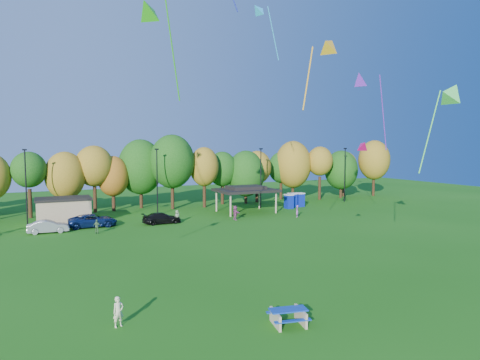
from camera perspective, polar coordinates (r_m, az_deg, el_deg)
name	(u,v)px	position (r m, az deg, el deg)	size (l,w,h in m)	color
ground	(319,333)	(23.36, 10.46, -19.46)	(160.00, 160.00, 0.00)	#19600F
tree_line	(127,170)	(63.91, -14.86, 1.25)	(93.57, 10.55, 11.15)	black
lamp_posts	(157,179)	(59.25, -10.99, 0.08)	(64.50, 0.25, 9.09)	black
utility_building	(64,211)	(55.86, -22.46, -3.82)	(6.30, 4.30, 3.25)	tan
pavilion	(246,190)	(60.73, 0.79, -1.31)	(8.20, 6.20, 3.77)	tan
porta_potties	(294,200)	(66.28, 7.19, -2.70)	(3.75, 2.25, 2.18)	#0C209E
picnic_table	(288,316)	(23.92, 6.45, -17.52)	(2.27, 2.00, 0.86)	tan
kite_flyer	(118,312)	(24.29, -15.92, -16.54)	(0.59, 0.39, 1.62)	beige
car_b	(48,227)	(51.18, -24.21, -5.69)	(1.48, 4.25, 1.40)	gray
car_c	(93,221)	(52.95, -19.03, -5.13)	(2.52, 5.47, 1.52)	#0D1F52
car_d	(162,218)	(53.08, -10.39, -5.02)	(1.90, 4.66, 1.35)	black
far_person_0	(177,217)	(53.28, -8.38, -4.84)	(0.77, 0.50, 1.57)	gray
far_person_2	(297,211)	(57.38, 7.61, -4.14)	(0.58, 0.38, 1.60)	#B259BC
far_person_3	(235,213)	(54.80, -0.63, -4.38)	(1.72, 0.55, 1.85)	#A4447F
far_person_4	(97,227)	(48.91, -18.53, -5.91)	(0.90, 0.37, 1.54)	#4D7547
kite_2	(361,79)	(46.75, 15.80, 12.81)	(4.67, 3.08, 8.42)	purple
kite_4	(452,93)	(38.81, 26.43, 10.39)	(4.71, 2.19, 7.73)	#4EDD55
kite_6	(363,145)	(33.89, 16.11, 4.47)	(1.31, 1.46, 1.23)	#CF0B65
kite_8	(329,46)	(32.25, 11.83, 17.11)	(3.20, 2.51, 5.57)	#FCAD1A
kite_11	(360,83)	(57.78, 15.65, 12.32)	(1.19, 1.36, 1.15)	red
kite_13	(258,10)	(52.21, 2.41, 21.74)	(3.79, 2.12, 6.47)	#28BBFF
kite_15	(148,10)	(33.35, -12.16, 21.32)	(3.49, 4.04, 7.59)	green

